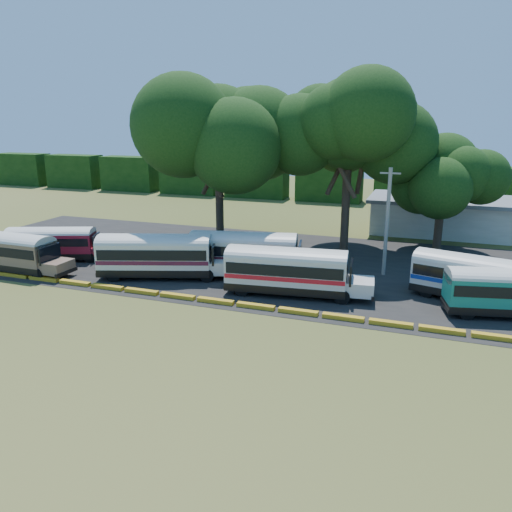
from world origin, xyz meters
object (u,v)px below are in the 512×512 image
(bus_red, at_px, (54,241))
(bus_white_red, at_px, (290,269))
(bus_beige, at_px, (10,250))
(tree_west, at_px, (218,132))
(bus_cream_west, at_px, (158,253))

(bus_red, height_order, bus_white_red, bus_white_red)
(bus_beige, bearing_deg, bus_white_red, 6.58)
(bus_red, distance_m, bus_white_red, 22.80)
(tree_west, bearing_deg, bus_white_red, -48.64)
(bus_beige, relative_size, bus_white_red, 0.93)
(bus_red, bearing_deg, bus_cream_west, -27.75)
(bus_beige, relative_size, bus_red, 1.07)
(bus_white_red, bearing_deg, bus_beige, 179.07)
(bus_cream_west, xyz_separation_m, tree_west, (0.22, 12.00, 9.22))
(bus_red, bearing_deg, tree_west, 20.98)
(bus_beige, xyz_separation_m, bus_red, (0.95, 4.12, -0.16))
(bus_cream_west, bearing_deg, bus_white_red, -20.56)
(bus_cream_west, relative_size, bus_white_red, 1.03)
(bus_red, distance_m, bus_cream_west, 11.71)
(bus_beige, bearing_deg, bus_red, 78.04)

